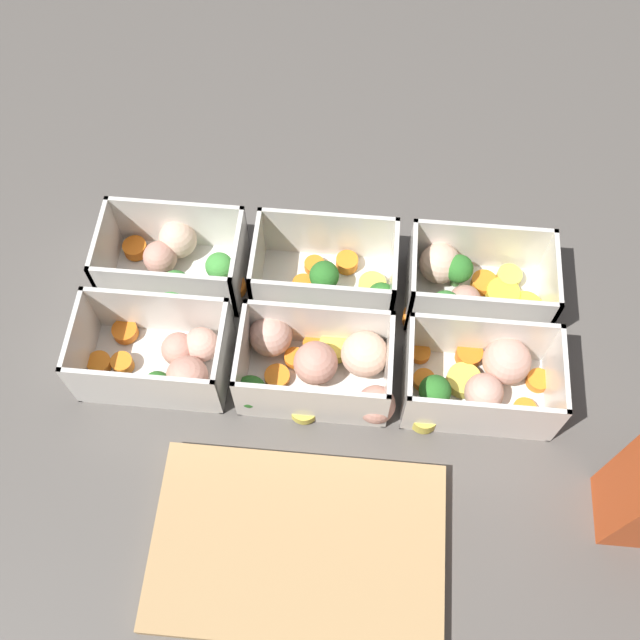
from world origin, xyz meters
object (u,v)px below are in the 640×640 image
(container_near_center, at_px, (327,280))
(container_far_center, at_px, (319,365))
(container_far_right, at_px, (166,358))
(container_near_left, at_px, (468,285))
(container_near_right, at_px, (176,260))
(container_far_left, at_px, (481,379))

(container_near_center, bearing_deg, container_far_center, 89.86)
(container_near_center, bearing_deg, container_far_right, 34.19)
(container_near_left, relative_size, container_far_right, 1.07)
(container_near_left, relative_size, container_near_center, 1.06)
(container_near_center, height_order, container_far_right, same)
(container_near_right, distance_m, container_far_right, 0.12)
(container_far_left, bearing_deg, container_near_right, -18.67)
(container_far_center, distance_m, container_far_right, 0.16)
(container_near_left, bearing_deg, container_far_center, 35.56)
(container_near_right, bearing_deg, container_near_center, 176.43)
(container_far_center, bearing_deg, container_far_right, 2.37)
(container_far_center, bearing_deg, container_near_left, -144.44)
(container_near_left, distance_m, container_far_left, 0.11)
(container_far_left, height_order, container_far_center, same)
(container_near_left, xyz_separation_m, container_far_center, (0.16, 0.11, 0.00))
(container_near_left, bearing_deg, container_near_center, 3.03)
(container_near_left, height_order, container_near_center, same)
(container_far_center, bearing_deg, container_near_right, -33.56)
(container_far_right, bearing_deg, container_far_center, -177.63)
(container_near_left, relative_size, container_far_left, 1.06)
(container_far_left, bearing_deg, container_near_center, -31.77)
(container_near_center, height_order, container_near_right, same)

